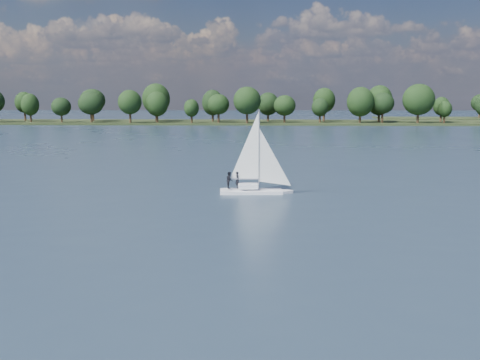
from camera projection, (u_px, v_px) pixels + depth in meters
The scene contains 4 objects.
ground at pixel (305, 147), 115.24m from camera, with size 700.00×700.00×0.00m, color #233342.
far_shore at pixel (283, 123), 225.86m from camera, with size 660.00×40.00×1.50m, color black.
sailboat at pixel (252, 169), 58.88m from camera, with size 7.50×2.56×9.70m.
treeline at pixel (270, 104), 220.62m from camera, with size 562.97×74.08×17.60m.
Camera 1 is at (-9.62, -15.44, 10.48)m, focal length 40.00 mm.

